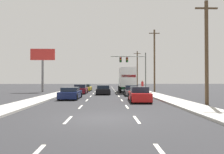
{
  "coord_description": "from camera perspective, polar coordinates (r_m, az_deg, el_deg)",
  "views": [
    {
      "loc": [
        0.2,
        -10.86,
        1.97
      ],
      "look_at": [
        0.85,
        13.72,
        2.32
      ],
      "focal_mm": 33.74,
      "sensor_mm": 36.0,
      "label": 1
    }
  ],
  "objects": [
    {
      "name": "sidewalk_left",
      "position": [
        31.61,
        -13.51,
        -4.23
      ],
      "size": [
        2.2,
        80.0,
        0.14
      ],
      "primitive_type": "cube",
      "color": "#B2AFA8",
      "rests_on": "ground_plane"
    },
    {
      "name": "car_maroon",
      "position": [
        30.64,
        -8.51,
        -3.35
      ],
      "size": [
        1.9,
        4.04,
        1.34
      ],
      "color": "maroon",
      "rests_on": "ground_plane"
    },
    {
      "name": "sidewalk_right",
      "position": [
        31.53,
        9.76,
        -4.25
      ],
      "size": [
        2.2,
        80.0,
        0.14
      ],
      "primitive_type": "cube",
      "color": "#B2AFA8",
      "rests_on": "ground_plane"
    },
    {
      "name": "pedestrian_near_corner",
      "position": [
        34.61,
        8.24,
        -2.34
      ],
      "size": [
        0.38,
        0.38,
        1.79
      ],
      "color": "brown",
      "rests_on": "sidewalk_right"
    },
    {
      "name": "car_silver",
      "position": [
        36.57,
        -2.11,
        -3.06
      ],
      "size": [
        2.0,
        4.39,
        1.12
      ],
      "color": "#B7BABF",
      "rests_on": "ground_plane"
    },
    {
      "name": "roadside_billboard",
      "position": [
        36.84,
        -18.28,
        4.1
      ],
      "size": [
        4.03,
        0.36,
        7.15
      ],
      "color": "slate",
      "rests_on": "ground_plane"
    },
    {
      "name": "utility_pole_mid",
      "position": [
        36.23,
        11.42,
        4.59
      ],
      "size": [
        1.8,
        0.28,
        10.46
      ],
      "color": "brown",
      "rests_on": "ground_plane"
    },
    {
      "name": "traffic_signal_mast",
      "position": [
        41.14,
        5.31,
        3.79
      ],
      "size": [
        6.93,
        0.69,
        7.31
      ],
      "color": "#595B56",
      "rests_on": "ground_plane"
    },
    {
      "name": "car_gray",
      "position": [
        27.03,
        5.25,
        -3.75
      ],
      "size": [
        1.93,
        4.15,
        1.3
      ],
      "color": "slate",
      "rests_on": "ground_plane"
    },
    {
      "name": "utility_pole_far",
      "position": [
        55.92,
        6.86,
        2.22
      ],
      "size": [
        1.8,
        0.28,
        9.56
      ],
      "color": "brown",
      "rests_on": "ground_plane"
    },
    {
      "name": "box_truck",
      "position": [
        34.17,
        3.97,
        -0.49
      ],
      "size": [
        2.65,
        8.5,
        3.83
      ],
      "color": "white",
      "rests_on": "ground_plane"
    },
    {
      "name": "utility_pole_near",
      "position": [
        18.44,
        24.25,
        6.46
      ],
      "size": [
        1.8,
        0.28,
        8.29
      ],
      "color": "brown",
      "rests_on": "ground_plane"
    },
    {
      "name": "car_red",
      "position": [
        19.59,
        7.35,
        -4.74
      ],
      "size": [
        1.97,
        4.54,
        1.36
      ],
      "color": "red",
      "rests_on": "ground_plane"
    },
    {
      "name": "car_navy",
      "position": [
        22.48,
        -11.12,
        -4.37
      ],
      "size": [
        1.98,
        4.5,
        1.21
      ],
      "color": "#141E4C",
      "rests_on": "ground_plane"
    },
    {
      "name": "lane_markings",
      "position": [
        33.03,
        -1.87,
        -4.22
      ],
      "size": [
        3.54,
        57.0,
        0.01
      ],
      "color": "silver",
      "rests_on": "ground_plane"
    },
    {
      "name": "car_yellow",
      "position": [
        38.01,
        -7.18,
        -2.92
      ],
      "size": [
        2.11,
        4.07,
        1.21
      ],
      "color": "yellow",
      "rests_on": "ground_plane"
    },
    {
      "name": "ground_plane",
      "position": [
        35.92,
        -1.84,
        -3.95
      ],
      "size": [
        140.0,
        140.0,
        0.0
      ],
      "primitive_type": "plane",
      "color": "#2B2B2D"
    },
    {
      "name": "car_black",
      "position": [
        28.95,
        -2.35,
        -3.57
      ],
      "size": [
        1.96,
        4.03,
        1.25
      ],
      "color": "black",
      "rests_on": "ground_plane"
    }
  ]
}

